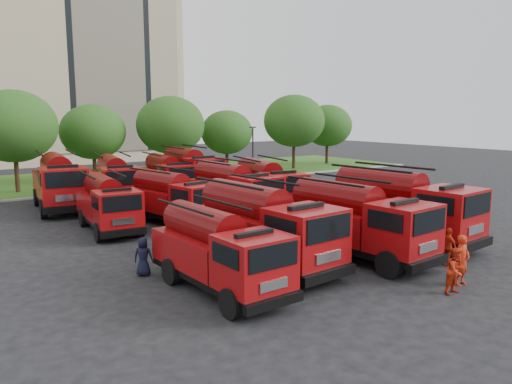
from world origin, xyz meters
TOP-DOWN VIEW (x-y plane):
  - ground at (0.00, 0.00)m, footprint 140.00×140.00m
  - lawn at (0.00, 26.00)m, footprint 70.00×16.00m
  - curb at (0.00, 17.90)m, footprint 70.00×0.30m
  - apartment_building at (2.00, 47.94)m, footprint 30.00×14.18m
  - tree_2 at (-8.00, 21.50)m, footprint 6.72×6.72m
  - tree_3 at (-1.00, 24.00)m, footprint 5.88×5.88m
  - tree_4 at (6.00, 22.50)m, footprint 6.55×6.55m
  - tree_5 at (13.00, 23.50)m, footprint 5.46×5.46m
  - tree_6 at (21.00, 22.00)m, footprint 6.89×6.89m
  - tree_7 at (28.00, 24.00)m, footprint 6.05×6.05m
  - lamp_post_1 at (12.00, 17.20)m, footprint 0.60×0.25m
  - fire_truck_0 at (-6.23, -6.85)m, footprint 2.58×6.60m
  - fire_truck_1 at (-3.28, -5.53)m, footprint 3.17×7.71m
  - fire_truck_2 at (0.89, -6.80)m, footprint 3.11×7.48m
  - fire_truck_3 at (4.70, -6.13)m, footprint 3.45×8.10m
  - fire_truck_4 at (-6.33, 4.73)m, footprint 2.87×6.68m
  - fire_truck_5 at (-2.75, 4.14)m, footprint 3.46×6.98m
  - fire_truck_6 at (1.06, 3.66)m, footprint 2.95×7.43m
  - fire_truck_7 at (3.78, 3.85)m, footprint 3.93×7.70m
  - fire_truck_8 at (-6.93, 12.60)m, footprint 3.75×8.28m
  - fire_truck_9 at (-3.19, 12.44)m, footprint 3.82×7.70m
  - fire_truck_10 at (1.18, 13.18)m, footprint 3.08×7.18m
  - fire_truck_11 at (3.51, 13.93)m, footprint 3.25×7.98m
  - firefighter_0 at (1.57, -11.58)m, footprint 0.75×0.58m
  - firefighter_1 at (0.55, -12.00)m, footprint 0.83×0.47m
  - firefighter_2 at (3.23, -9.86)m, footprint 0.74×1.06m
  - firefighter_3 at (6.86, -8.50)m, footprint 1.21×1.17m
  - firefighter_4 at (-7.79, -3.67)m, footprint 0.91×0.86m
  - firefighter_5 at (6.52, 0.03)m, footprint 1.43×0.67m

SIDE VIEW (x-z plane):
  - ground at x=0.00m, z-range 0.00..0.00m
  - firefighter_0 at x=1.57m, z-range -0.96..0.96m
  - firefighter_1 at x=0.55m, z-range -0.84..0.84m
  - firefighter_2 at x=3.23m, z-range -0.82..0.82m
  - firefighter_3 at x=6.86m, z-range -0.86..0.86m
  - firefighter_4 at x=-7.79m, z-range -0.78..0.78m
  - firefighter_5 at x=6.52m, z-range -0.75..0.75m
  - lawn at x=0.00m, z-range 0.00..0.12m
  - curb at x=0.00m, z-range 0.00..0.14m
  - fire_truck_4 at x=-6.33m, z-range 0.01..2.97m
  - fire_truck_0 at x=-6.23m, z-range 0.01..2.98m
  - fire_truck_5 at x=-2.75m, z-range 0.01..3.05m
  - fire_truck_10 at x=1.18m, z-range 0.01..3.19m
  - fire_truck_2 at x=0.89m, z-range 0.01..3.34m
  - fire_truck_6 at x=1.06m, z-range 0.01..3.35m
  - fire_truck_7 at x=3.78m, z-range 0.01..3.36m
  - fire_truck_9 at x=-3.19m, z-range 0.01..3.37m
  - fire_truck_1 at x=-3.28m, z-range 0.01..3.45m
  - fire_truck_11 at x=3.51m, z-range 0.01..3.57m
  - fire_truck_3 at x=4.70m, z-range 0.01..3.60m
  - fire_truck_8 at x=-6.93m, z-range 0.01..3.65m
  - lamp_post_1 at x=12.00m, z-range 0.34..5.45m
  - tree_5 at x=13.00m, z-range 1.01..7.69m
  - tree_3 at x=-1.00m, z-range 1.09..8.28m
  - tree_7 at x=28.00m, z-range 1.12..8.52m
  - tree_4 at x=6.00m, z-range 1.21..9.23m
  - tree_2 at x=-8.00m, z-range 1.25..9.46m
  - tree_6 at x=21.00m, z-range 1.28..9.70m
  - apartment_building at x=2.00m, z-range 0.00..25.00m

